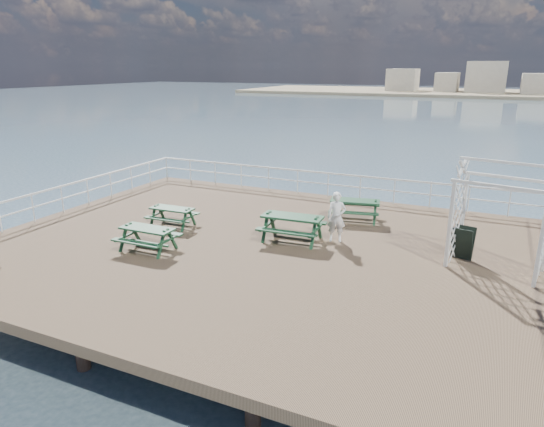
% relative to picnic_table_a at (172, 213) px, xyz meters
% --- Properties ---
extents(ground, '(18.00, 14.00, 0.30)m').
position_rel_picnic_table_a_xyz_m(ground, '(3.80, -0.41, -0.65)').
color(ground, brown).
rests_on(ground, ground).
extents(sea_backdrop, '(300.00, 300.00, 9.20)m').
position_rel_picnic_table_a_xyz_m(sea_backdrop, '(16.34, 133.66, -1.00)').
color(sea_backdrop, '#3C5465').
rests_on(sea_backdrop, ground).
extents(railing, '(17.77, 13.76, 1.10)m').
position_rel_picnic_table_a_xyz_m(railing, '(3.73, 2.16, 0.37)').
color(railing, silver).
rests_on(railing, ground).
extents(picnic_table_a, '(1.65, 1.36, 0.78)m').
position_rel_picnic_table_a_xyz_m(picnic_table_a, '(0.00, 0.00, 0.00)').
color(picnic_table_a, '#13351D').
rests_on(picnic_table_a, ground).
extents(picnic_table_b, '(2.08, 1.80, 0.89)m').
position_rel_picnic_table_a_xyz_m(picnic_table_b, '(5.86, 3.51, 0.07)').
color(picnic_table_b, '#13351D').
rests_on(picnic_table_b, ground).
extents(picnic_table_c, '(2.12, 1.75, 0.98)m').
position_rel_picnic_table_a_xyz_m(picnic_table_c, '(4.57, 0.42, 0.13)').
color(picnic_table_c, '#13351D').
rests_on(picnic_table_c, ground).
extents(picnic_table_d, '(1.77, 1.43, 0.85)m').
position_rel_picnic_table_a_xyz_m(picnic_table_d, '(0.76, -2.34, 0.05)').
color(picnic_table_d, '#13351D').
rests_on(picnic_table_d, ground).
extents(trellis_arbor, '(2.76, 1.84, 3.16)m').
position_rel_picnic_table_a_xyz_m(trellis_arbor, '(10.79, 0.66, 0.90)').
color(trellis_arbor, silver).
rests_on(trellis_arbor, ground).
extents(sandwich_board, '(0.70, 0.58, 1.02)m').
position_rel_picnic_table_a_xyz_m(sandwich_board, '(9.88, 1.10, -0.00)').
color(sandwich_board, black).
rests_on(sandwich_board, ground).
extents(person, '(0.70, 0.55, 1.68)m').
position_rel_picnic_table_a_xyz_m(person, '(5.93, 0.99, 0.34)').
color(person, white).
rests_on(person, ground).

